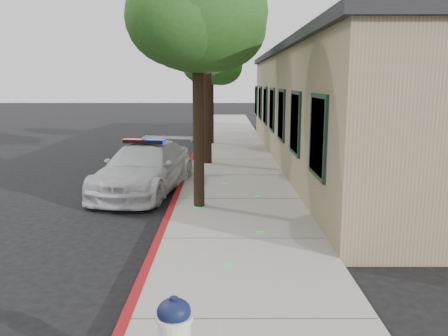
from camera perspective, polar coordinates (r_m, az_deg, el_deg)
ground at (r=8.91m, az=-8.39°, el=-9.41°), size 120.00×120.00×0.00m
sidewalk at (r=11.67m, az=1.55°, el=-4.10°), size 3.20×60.00×0.15m
red_curb at (r=11.73m, az=-6.01°, el=-4.06°), size 0.14×60.00×0.16m
clapboard_building at (r=18.14m, az=17.46°, el=7.21°), size 7.30×20.89×4.24m
police_car at (r=13.01m, az=-9.68°, el=0.02°), size 2.71×4.94×1.48m
street_tree_near at (r=10.71m, az=-3.23°, el=17.93°), size 3.11×3.19×5.70m
street_tree_mid at (r=16.70m, az=-2.11°, el=18.41°), size 3.67×3.66×6.85m
street_tree_far at (r=21.96m, az=-1.52°, el=12.66°), size 2.78×2.60×4.91m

